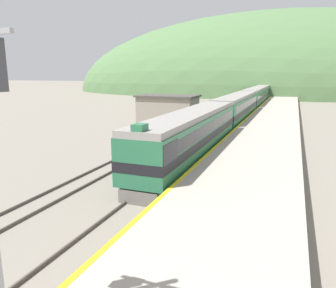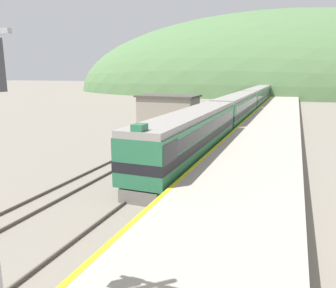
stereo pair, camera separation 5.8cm
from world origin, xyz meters
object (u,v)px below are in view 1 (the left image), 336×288
at_px(express_train_lead_car, 191,134).
at_px(carriage_second, 237,108).
at_px(carriage_fourth, 265,91).
at_px(carriage_third, 255,97).
at_px(carriage_fifth, 271,88).

bearing_deg(express_train_lead_car, carriage_second, 90.00).
height_order(express_train_lead_car, carriage_fourth, express_train_lead_car).
relative_size(carriage_second, carriage_third, 1.00).
height_order(carriage_second, carriage_third, same).
bearing_deg(carriage_fourth, express_train_lead_car, -90.00).
distance_m(express_train_lead_car, carriage_third, 43.89).
xyz_separation_m(carriage_third, carriage_fourth, (0.00, 22.26, 0.00)).
height_order(express_train_lead_car, carriage_fifth, express_train_lead_car).
bearing_deg(carriage_fifth, carriage_third, -90.00).
relative_size(express_train_lead_car, carriage_second, 0.92).
xyz_separation_m(carriage_fourth, carriage_fifth, (0.00, 22.26, 0.00)).
height_order(express_train_lead_car, carriage_third, express_train_lead_car).
bearing_deg(carriage_fourth, carriage_third, -90.00).
bearing_deg(express_train_lead_car, carriage_fifth, 90.00).
distance_m(carriage_third, carriage_fourth, 22.26).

